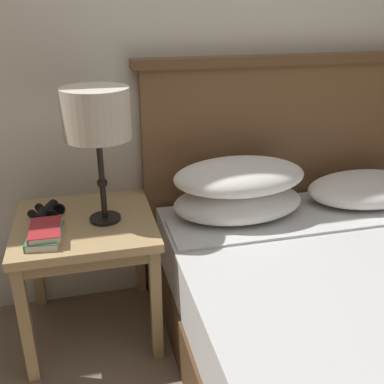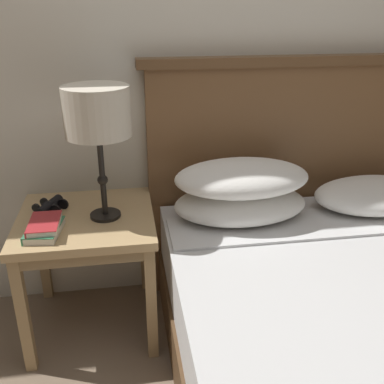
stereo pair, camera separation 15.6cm
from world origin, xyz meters
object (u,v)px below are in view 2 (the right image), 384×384
book_on_nightstand (44,230)px  binoculars_pair (50,206)px  nightstand (87,231)px  book_stacked_on_top (44,224)px  table_lamp (97,115)px  bed (369,342)px

book_on_nightstand → binoculars_pair: (-0.00, 0.22, 0.01)m
nightstand → book_stacked_on_top: book_stacked_on_top is taller
nightstand → binoculars_pair: bearing=155.0°
table_lamp → book_stacked_on_top: size_ratio=2.93×
bed → book_on_nightstand: bearing=157.1°
binoculars_pair → bed: bearing=-31.3°
book_on_nightstand → binoculars_pair: bearing=90.9°
bed → nightstand: bearing=147.8°
nightstand → book_stacked_on_top: bearing=-136.0°
table_lamp → binoculars_pair: 0.49m
nightstand → binoculars_pair: (-0.15, 0.07, 0.10)m
nightstand → table_lamp: table_lamp is taller
nightstand → book_on_nightstand: book_on_nightstand is taller
bed → book_stacked_on_top: size_ratio=10.58×
table_lamp → book_stacked_on_top: bearing=-153.3°
book_stacked_on_top → binoculars_pair: 0.22m
table_lamp → binoculars_pair: table_lamp is taller
nightstand → bed: 1.21m
bed → binoculars_pair: 1.40m
bed → book_stacked_on_top: 1.30m
bed → book_on_nightstand: bed is taller
nightstand → book_on_nightstand: 0.23m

